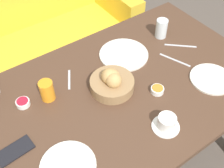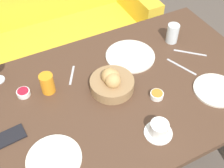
{
  "view_description": "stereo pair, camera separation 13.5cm",
  "coord_description": "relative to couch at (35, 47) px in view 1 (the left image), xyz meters",
  "views": [
    {
      "loc": [
        -0.57,
        -0.71,
        1.78
      ],
      "look_at": [
        -0.04,
        0.03,
        0.79
      ],
      "focal_mm": 45.0,
      "sensor_mm": 36.0,
      "label": 1
    },
    {
      "loc": [
        -0.45,
        -0.78,
        1.78
      ],
      "look_at": [
        -0.04,
        0.03,
        0.79
      ],
      "focal_mm": 45.0,
      "sensor_mm": 36.0,
      "label": 2
    }
  ],
  "objects": [
    {
      "name": "water_tumbler",
      "position": [
        0.5,
        -0.86,
        0.48
      ],
      "size": [
        0.07,
        0.07,
        0.11
      ],
      "color": "silver",
      "rests_on": "dining_table"
    },
    {
      "name": "cell_phone",
      "position": [
        -0.49,
        -1.08,
        0.43
      ],
      "size": [
        0.16,
        0.09,
        0.01
      ],
      "color": "black",
      "rests_on": "dining_table"
    },
    {
      "name": "jam_bowl_honey",
      "position": [
        0.19,
        -1.18,
        0.44
      ],
      "size": [
        0.06,
        0.06,
        0.03
      ],
      "color": "white",
      "rests_on": "dining_table"
    },
    {
      "name": "dining_table",
      "position": [
        0.06,
        -1.06,
        0.33
      ],
      "size": [
        1.46,
        0.9,
        0.76
      ],
      "color": "#4C3323",
      "rests_on": "ground_plane"
    },
    {
      "name": "coffee_cup",
      "position": [
        0.09,
        -1.35,
        0.46
      ],
      "size": [
        0.12,
        0.12,
        0.07
      ],
      "color": "white",
      "rests_on": "dining_table"
    },
    {
      "name": "couch",
      "position": [
        0.0,
        0.0,
        0.0
      ],
      "size": [
        1.57,
        0.7,
        0.9
      ],
      "color": "gold",
      "rests_on": "ground_plane"
    },
    {
      "name": "plate_near_right",
      "position": [
        0.47,
        -1.27,
        0.43
      ],
      "size": [
        0.22,
        0.22,
        0.01
      ],
      "color": "silver",
      "rests_on": "dining_table"
    },
    {
      "name": "ground_plane",
      "position": [
        0.06,
        -1.06,
        -0.33
      ],
      "size": [
        10.0,
        10.0,
        0.0
      ],
      "primitive_type": "plane",
      "color": "#564C44"
    },
    {
      "name": "plate_far_center",
      "position": [
        0.22,
        -0.87,
        0.43
      ],
      "size": [
        0.27,
        0.27,
        0.01
      ],
      "color": "silver",
      "rests_on": "dining_table"
    },
    {
      "name": "spoon_coffee",
      "position": [
        -0.12,
        -0.86,
        0.43
      ],
      "size": [
        0.08,
        0.12,
        0.0
      ],
      "color": "#B7B7BC",
      "rests_on": "dining_table"
    },
    {
      "name": "fork_silver",
      "position": [
        0.42,
        -1.06,
        0.43
      ],
      "size": [
        0.07,
        0.17,
        0.0
      ],
      "color": "#B7B7BC",
      "rests_on": "dining_table"
    },
    {
      "name": "jam_bowl_berry",
      "position": [
        -0.37,
        -0.88,
        0.44
      ],
      "size": [
        0.06,
        0.06,
        0.03
      ],
      "color": "white",
      "rests_on": "dining_table"
    },
    {
      "name": "knife_silver",
      "position": [
        0.53,
        -0.99,
        0.43
      ],
      "size": [
        0.14,
        0.13,
        0.0
      ],
      "color": "#B7B7BC",
      "rests_on": "dining_table"
    },
    {
      "name": "juice_glass",
      "position": [
        -0.25,
        -0.91,
        0.48
      ],
      "size": [
        0.07,
        0.07,
        0.1
      ],
      "color": "orange",
      "rests_on": "dining_table"
    },
    {
      "name": "plate_near_left",
      "position": [
        -0.35,
        -1.27,
        0.43
      ],
      "size": [
        0.22,
        0.22,
        0.01
      ],
      "color": "silver",
      "rests_on": "dining_table"
    },
    {
      "name": "bread_basket",
      "position": [
        0.03,
        -1.03,
        0.48
      ],
      "size": [
        0.21,
        0.21,
        0.12
      ],
      "color": "#99754C",
      "rests_on": "dining_table"
    }
  ]
}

